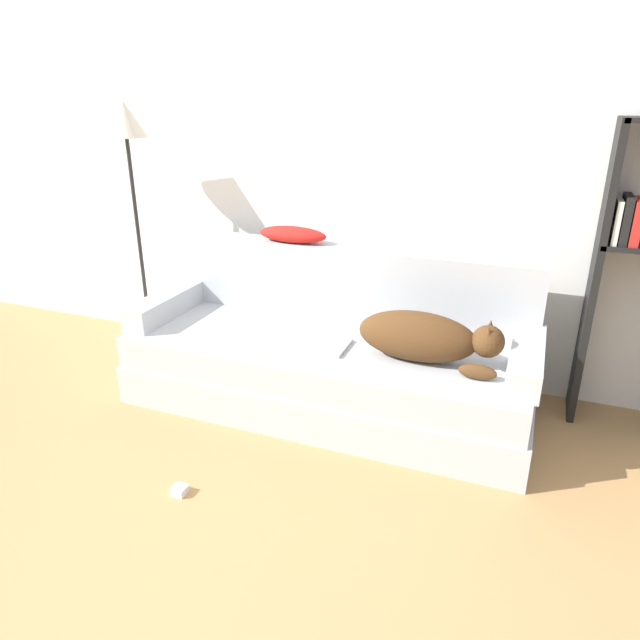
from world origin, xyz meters
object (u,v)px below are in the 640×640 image
Objects in this scene: throw_pillow at (292,234)px; laptop at (315,343)px; floor_lamp at (128,150)px; dog at (425,337)px; couch at (326,373)px; power_adapter at (180,490)px.

laptop is at bearing -53.53° from throw_pillow.
floor_lamp is (-1.33, 0.33, 0.91)m from laptop.
throw_pillow is 1.12m from floor_lamp.
dog is 0.59m from laptop.
dog is 1.71× the size of throw_pillow.
floor_lamp reaches higher than couch.
laptop is at bearing -177.84° from dog.
throw_pillow is at bearing 90.79° from power_adapter.
power_adapter is (1.05, -1.20, -1.30)m from floor_lamp.
dog reaches higher than power_adapter.
laptop reaches higher than power_adapter.
floor_lamp reaches higher than dog.
floor_lamp is at bearing 169.97° from couch.
dog is 11.55× the size of power_adapter.
power_adapter is (-0.32, -0.96, -0.18)m from couch.
floor_lamp is 26.01× the size of power_adapter.
couch is 1.78m from floor_lamp.
couch is 1.03m from power_adapter.
couch is at bearing -43.91° from throw_pillow.
floor_lamp is (-1.91, 0.31, 0.79)m from dog.
laptop is 1.00m from power_adapter.
floor_lamp is (-1.37, 0.24, 1.12)m from couch.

